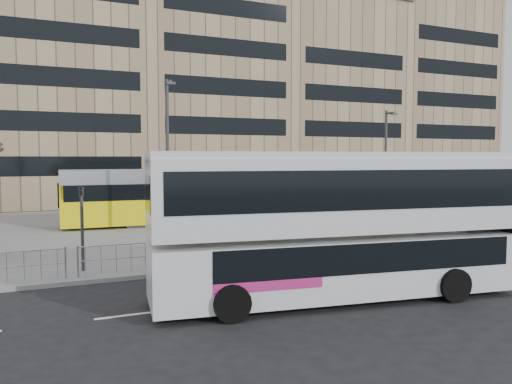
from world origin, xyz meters
name	(u,v)px	position (x,y,z in m)	size (l,w,h in m)	color
ground	(352,259)	(0.00, 0.00, 0.00)	(120.00, 120.00, 0.00)	black
plaza	(246,223)	(0.00, 12.00, 0.07)	(64.00, 24.00, 0.15)	slate
kerb	(351,257)	(0.00, 0.05, 0.07)	(64.00, 0.25, 0.17)	gray
building_row	(179,75)	(1.55, 34.27, 12.91)	(70.40, 18.40, 31.20)	maroon
pedestrian_barrier	(383,232)	(2.00, 0.50, 0.98)	(32.07, 0.07, 1.10)	#92949A
road_markings	(438,277)	(1.00, -4.00, 0.01)	(62.00, 0.12, 0.01)	white
double_decker_bus	(337,220)	(-3.89, -4.86, 2.42)	(11.45, 4.04, 4.48)	silver
tram	(287,193)	(3.39, 12.83, 1.87)	(29.18, 3.83, 3.43)	yellow
station_sign	(443,209)	(5.75, 0.80, 1.82)	(1.96, 0.92, 2.42)	#2D2D30
ad_panel	(459,225)	(6.72, 0.68, 0.98)	(0.76, 0.21, 1.43)	#2D2D30
pedestrian	(304,233)	(-1.38, 1.70, 0.97)	(0.60, 0.39, 1.63)	black
traffic_light_west	(82,218)	(-10.76, 1.48, 2.12)	(0.22, 0.24, 3.10)	#2D2D30
lamp_post_west	(168,152)	(-6.03, 7.87, 4.60)	(0.45, 1.04, 8.16)	#2D2D30
lamp_post_east	(386,159)	(9.94, 10.55, 4.21)	(0.45, 1.04, 7.39)	#2D2D30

